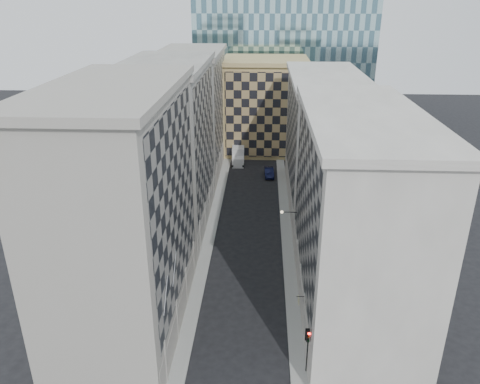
% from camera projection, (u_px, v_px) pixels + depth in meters
% --- Properties ---
extents(sidewalk_west, '(1.50, 100.00, 0.15)m').
position_uv_depth(sidewalk_west, '(211.00, 232.00, 64.80)').
color(sidewalk_west, gray).
rests_on(sidewalk_west, ground).
extents(sidewalk_east, '(1.50, 100.00, 0.15)m').
position_uv_depth(sidewalk_east, '(287.00, 234.00, 64.31)').
color(sidewalk_east, gray).
rests_on(sidewalk_east, ground).
extents(bldg_left_a, '(10.80, 22.80, 23.70)m').
position_uv_depth(bldg_left_a, '(124.00, 214.00, 43.00)').
color(bldg_left_a, '#9C978C').
rests_on(bldg_left_a, ground).
extents(bldg_left_b, '(10.80, 22.80, 22.70)m').
position_uv_depth(bldg_left_b, '(170.00, 147.00, 63.42)').
color(bldg_left_b, gray).
rests_on(bldg_left_b, ground).
extents(bldg_left_c, '(10.80, 22.80, 21.70)m').
position_uv_depth(bldg_left_c, '(193.00, 113.00, 83.84)').
color(bldg_left_c, '#9C978C').
rests_on(bldg_left_c, ground).
extents(bldg_right_a, '(10.80, 26.80, 20.70)m').
position_uv_depth(bldg_right_a, '(354.00, 215.00, 46.26)').
color(bldg_right_a, '#B2ACA3').
rests_on(bldg_right_a, ground).
extents(bldg_right_b, '(10.80, 28.80, 19.70)m').
position_uv_depth(bldg_right_b, '(323.00, 141.00, 71.26)').
color(bldg_right_b, '#B2ACA3').
rests_on(bldg_right_b, ground).
extents(tan_block, '(16.80, 14.80, 18.80)m').
position_uv_depth(tan_block, '(265.00, 105.00, 95.64)').
color(tan_block, tan).
rests_on(tan_block, ground).
extents(church_tower, '(7.20, 7.20, 51.50)m').
position_uv_depth(church_tower, '(257.00, 11.00, 101.85)').
color(church_tower, '#2A2621').
rests_on(church_tower, ground).
extents(flagpoles_left, '(0.10, 6.33, 2.33)m').
position_uv_depth(flagpoles_left, '(170.00, 281.00, 39.67)').
color(flagpoles_left, gray).
rests_on(flagpoles_left, ground).
extents(bracket_lamp, '(1.98, 0.36, 0.36)m').
position_uv_depth(bracket_lamp, '(283.00, 212.00, 56.44)').
color(bracket_lamp, black).
rests_on(bracket_lamp, ground).
extents(traffic_light, '(0.56, 0.47, 4.44)m').
position_uv_depth(traffic_light, '(308.00, 342.00, 39.58)').
color(traffic_light, black).
rests_on(traffic_light, sidewalk_east).
extents(box_truck, '(2.50, 5.75, 3.12)m').
position_uv_depth(box_truck, '(238.00, 156.00, 90.82)').
color(box_truck, silver).
rests_on(box_truck, ground).
extents(dark_car, '(1.86, 4.72, 1.53)m').
position_uv_depth(dark_car, '(269.00, 172.00, 84.46)').
color(dark_car, black).
rests_on(dark_car, ground).
extents(shop_sign, '(0.84, 0.73, 0.81)m').
position_uv_depth(shop_sign, '(299.00, 300.00, 44.17)').
color(shop_sign, black).
rests_on(shop_sign, ground).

